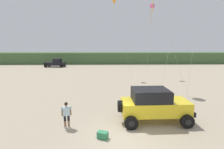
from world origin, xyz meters
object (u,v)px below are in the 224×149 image
object	(u,v)px
distant_pickup	(56,63)
kite_black_sled	(152,7)
jeep	(154,104)
person_watching	(66,113)
cooler_box	(103,135)
kite_blue_swept	(114,1)

from	to	relation	value
distant_pickup	kite_black_sled	distance (m)	24.94
jeep	person_watching	distance (m)	5.66
jeep	distant_pickup	distance (m)	33.09
kite_black_sled	cooler_box	bearing A→B (deg)	-110.91
jeep	cooler_box	xyz separation A→B (m)	(-3.35, -2.04, -1.01)
jeep	cooler_box	size ratio (longest dim) A/B	8.72
person_watching	kite_blue_swept	bearing A→B (deg)	78.17
jeep	person_watching	xyz separation A→B (m)	(-5.61, -0.76, -0.26)
jeep	kite_black_sled	distance (m)	19.57
kite_blue_swept	kite_black_sled	world-z (taller)	kite_blue_swept
distant_pickup	kite_black_sled	size ratio (longest dim) A/B	0.42
jeep	distant_pickup	bearing A→B (deg)	117.42
jeep	kite_black_sled	xyz separation A→B (m)	(3.77, 16.61, 9.63)
jeep	distant_pickup	xyz separation A→B (m)	(-15.24, 29.37, -0.26)
person_watching	distant_pickup	distance (m)	31.63
jeep	kite_blue_swept	xyz separation A→B (m)	(-2.00, 16.45, 10.39)
person_watching	kite_black_sled	xyz separation A→B (m)	(9.38, 17.37, 9.90)
cooler_box	distant_pickup	distance (m)	33.60
cooler_box	kite_blue_swept	world-z (taller)	kite_blue_swept
jeep	kite_blue_swept	world-z (taller)	kite_blue_swept
kite_black_sled	jeep	bearing A→B (deg)	-102.80
kite_blue_swept	kite_black_sled	size ratio (longest dim) A/B	1.07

